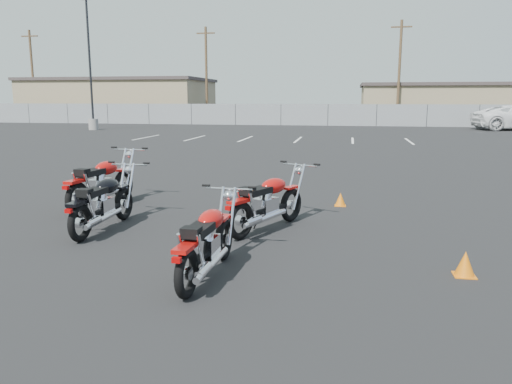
% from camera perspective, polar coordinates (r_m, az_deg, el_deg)
% --- Properties ---
extents(ground, '(120.00, 120.00, 0.00)m').
position_cam_1_polar(ground, '(8.41, -2.09, -5.06)').
color(ground, black).
rests_on(ground, ground).
extents(motorcycle_front_red, '(0.93, 2.42, 1.18)m').
position_cam_1_polar(motorcycle_front_red, '(10.92, -17.22, 1.02)').
color(motorcycle_front_red, black).
rests_on(motorcycle_front_red, ground).
extents(motorcycle_second_black, '(0.85, 2.21, 1.08)m').
position_cam_1_polar(motorcycle_second_black, '(9.07, -17.05, -1.16)').
color(motorcycle_second_black, black).
rests_on(motorcycle_second_black, ground).
extents(motorcycle_third_red, '(1.38, 2.16, 1.09)m').
position_cam_1_polar(motorcycle_third_red, '(8.67, 1.34, -1.18)').
color(motorcycle_third_red, black).
rests_on(motorcycle_third_red, ground).
extents(motorcycle_rear_red, '(0.82, 2.12, 1.04)m').
position_cam_1_polar(motorcycle_rear_red, '(6.44, -5.57, -5.68)').
color(motorcycle_rear_red, black).
rests_on(motorcycle_rear_red, ground).
extents(training_cone_near, '(0.24, 0.24, 0.29)m').
position_cam_1_polar(training_cone_near, '(10.86, 9.62, -0.82)').
color(training_cone_near, orange).
rests_on(training_cone_near, ground).
extents(training_cone_far, '(0.28, 0.28, 0.33)m').
position_cam_1_polar(training_cone_far, '(7.08, 22.78, -7.56)').
color(training_cone_far, orange).
rests_on(training_cone_far, ground).
extents(light_pole_west, '(0.80, 0.70, 9.24)m').
position_cam_1_polar(light_pole_west, '(38.74, -18.25, 10.22)').
color(light_pole_west, gray).
rests_on(light_pole_west, ground).
extents(chainlink_fence, '(80.06, 0.06, 1.80)m').
position_cam_1_polar(chainlink_fence, '(42.96, 8.22, 8.72)').
color(chainlink_fence, slate).
rests_on(chainlink_fence, ground).
extents(tan_building_west, '(18.40, 10.40, 4.30)m').
position_cam_1_polar(tan_building_west, '(55.27, -15.22, 10.17)').
color(tan_building_west, '#8F7F5C').
rests_on(tan_building_west, ground).
extents(tan_building_east, '(14.40, 9.40, 3.70)m').
position_cam_1_polar(tan_building_east, '(52.55, 19.79, 9.59)').
color(tan_building_east, '#8F7F5C').
rests_on(tan_building_east, ground).
extents(utility_pole_a, '(1.80, 0.24, 9.00)m').
position_cam_1_polar(utility_pole_a, '(56.70, -24.17, 12.19)').
color(utility_pole_a, '#483421').
rests_on(utility_pole_a, ground).
extents(utility_pole_b, '(1.80, 0.24, 9.00)m').
position_cam_1_polar(utility_pole_b, '(49.90, -5.69, 13.38)').
color(utility_pole_b, '#483421').
rests_on(utility_pole_b, ground).
extents(utility_pole_c, '(1.80, 0.24, 9.00)m').
position_cam_1_polar(utility_pole_c, '(47.15, 16.06, 13.19)').
color(utility_pole_c, '#483421').
rests_on(utility_pole_c, ground).
extents(parking_line_stripes, '(15.12, 4.00, 0.01)m').
position_cam_1_polar(parking_line_stripes, '(28.32, 1.79, 6.05)').
color(parking_line_stripes, silver).
rests_on(parking_line_stripes, ground).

